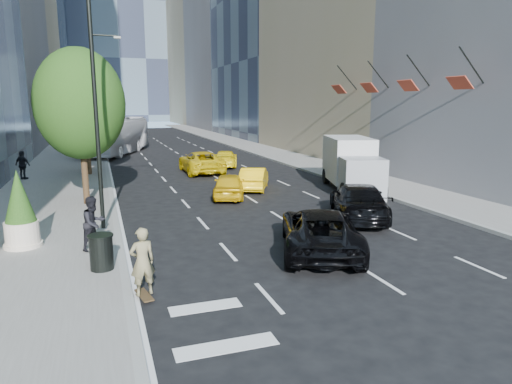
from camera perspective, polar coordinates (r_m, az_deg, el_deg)
name	(u,v)px	position (r m, az deg, el deg)	size (l,w,h in m)	color
ground	(294,244)	(16.66, 4.82, -6.54)	(160.00, 160.00, 0.00)	black
sidewalk_left	(70,158)	(44.84, -22.19, 3.94)	(6.00, 120.00, 0.15)	slate
sidewalk_right	(266,151)	(47.71, 1.29, 5.14)	(4.00, 120.00, 0.15)	slate
tower_right_far	(216,18)	(117.75, -5.08, 20.84)	(20.00, 24.00, 50.00)	gray
lamp_near	(99,82)	(18.51, -19.05, 12.92)	(2.13, 0.22, 10.00)	black
lamp_far	(97,92)	(36.50, -19.20, 11.73)	(2.13, 0.22, 10.00)	black
tree_near	(80,104)	(23.51, -21.16, 10.21)	(4.20, 4.20, 7.46)	#311E13
tree_mid	(84,98)	(33.51, -20.66, 10.89)	(4.50, 4.50, 7.99)	#311E13
tree_far	(88,107)	(46.50, -20.24, 9.94)	(3.90, 3.90, 6.92)	#311E13
traffic_signal	(97,110)	(54.50, -19.23, 9.67)	(2.48, 0.53, 5.20)	black
facade_flags	(389,84)	(29.90, 16.32, 12.88)	(1.85, 13.30, 2.05)	black
skateboarder	(143,266)	(12.25, -13.99, -8.97)	(0.66, 0.43, 1.80)	olive
black_sedan_lincoln	(320,230)	(15.78, 8.00, -4.76)	(2.50, 5.42, 1.51)	black
black_sedan_mercedes	(358,201)	(20.51, 12.68, -1.12)	(2.21, 5.44, 1.58)	black
taxi_a	(229,185)	(24.50, -3.39, 0.85)	(1.61, 3.99, 1.36)	gold
taxi_b	(254,178)	(26.86, -0.26, 1.73)	(1.40, 4.02, 1.32)	yellow
taxi_c	(201,162)	(33.51, -6.88, 3.74)	(2.60, 5.64, 1.57)	#D9B70B
taxi_d	(225,159)	(36.52, -3.86, 4.18)	(1.81, 4.44, 1.29)	yellow
city_bus	(116,136)	(47.42, -17.08, 6.74)	(3.06, 13.08, 3.64)	silver
box_truck	(352,164)	(26.96, 11.85, 3.42)	(4.00, 6.71, 3.03)	#BCBCBC
pedestrian_a	(94,223)	(16.24, -19.63, -3.69)	(0.90, 0.70, 1.84)	black
pedestrian_b	(23,165)	(33.08, -27.13, 3.02)	(1.09, 0.45, 1.86)	black
trash_can	(101,253)	(14.40, -18.76, -7.21)	(0.68, 0.68, 1.02)	black
planter_shrub	(20,211)	(17.50, -27.40, -2.07)	(1.12, 1.12, 2.68)	beige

